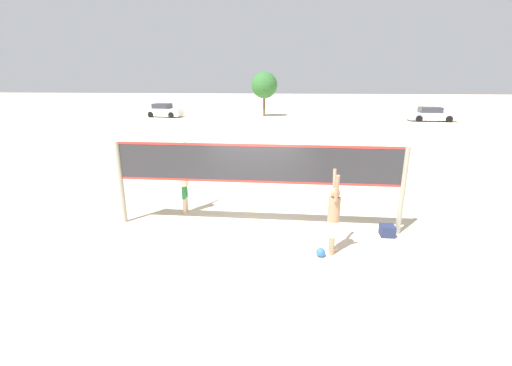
# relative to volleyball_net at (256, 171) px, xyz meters

# --- Properties ---
(ground_plane) EXTENTS (200.00, 200.00, 0.00)m
(ground_plane) POSITION_rel_volleyball_net_xyz_m (0.00, 0.00, -1.65)
(ground_plane) COLOR beige
(volleyball_net) EXTENTS (7.92, 0.14, 2.39)m
(volleyball_net) POSITION_rel_volleyball_net_xyz_m (0.00, 0.00, 0.00)
(volleyball_net) COLOR gray
(volleyball_net) RESTS_ON ground_plane
(player_spiker) EXTENTS (0.28, 0.69, 2.04)m
(player_spiker) POSITION_rel_volleyball_net_xyz_m (1.97, -1.31, -0.58)
(player_spiker) COLOR tan
(player_spiker) RESTS_ON ground_plane
(player_blocker) EXTENTS (0.28, 0.72, 2.22)m
(player_blocker) POSITION_rel_volleyball_net_xyz_m (-2.32, 0.87, -0.47)
(player_blocker) COLOR beige
(player_blocker) RESTS_ON ground_plane
(volleyball) EXTENTS (0.22, 0.22, 0.22)m
(volleyball) POSITION_rel_volleyball_net_xyz_m (1.70, -1.53, -1.54)
(volleyball) COLOR blue
(volleyball) RESTS_ON ground_plane
(gear_bag) EXTENTS (0.36, 0.36, 0.30)m
(gear_bag) POSITION_rel_volleyball_net_xyz_m (3.56, -0.20, -1.50)
(gear_bag) COLOR navy
(gear_bag) RESTS_ON ground_plane
(parked_car_near) EXTENTS (4.22, 2.23, 1.51)m
(parked_car_near) POSITION_rel_volleyball_net_xyz_m (-13.56, 29.23, -0.97)
(parked_car_near) COLOR silver
(parked_car_near) RESTS_ON ground_plane
(parked_car_mid) EXTENTS (4.64, 2.07, 1.42)m
(parked_car_mid) POSITION_rel_volleyball_net_xyz_m (15.03, 28.02, -1.01)
(parked_car_mid) COLOR #B7B7BC
(parked_car_mid) RESTS_ON ground_plane
(tree_left_cluster) EXTENTS (2.96, 2.96, 4.97)m
(tree_left_cluster) POSITION_rel_volleyball_net_xyz_m (-2.31, 31.35, 1.82)
(tree_left_cluster) COLOR brown
(tree_left_cluster) RESTS_ON ground_plane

